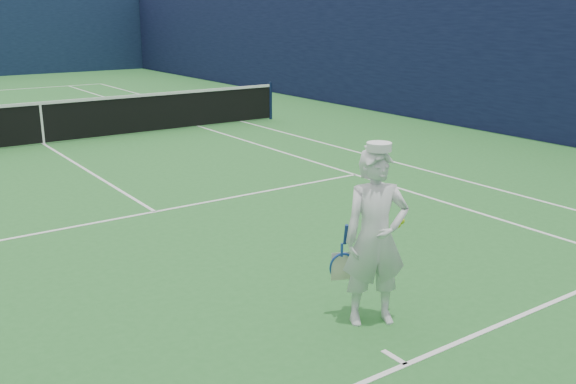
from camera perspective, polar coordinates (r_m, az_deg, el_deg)
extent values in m
plane|color=#2A6F2D|center=(16.18, -20.86, 3.97)|extent=(80.00, 80.00, 0.00)
cube|color=white|center=(6.01, 10.45, -14.85)|extent=(11.03, 0.06, 0.01)
cube|color=white|center=(18.26, -3.95, 6.23)|extent=(0.06, 23.83, 0.01)
cube|color=white|center=(17.60, -7.79, 5.77)|extent=(0.06, 23.77, 0.01)
cube|color=white|center=(10.26, -11.74, -1.73)|extent=(8.23, 0.06, 0.01)
cube|color=white|center=(16.18, -20.86, 3.98)|extent=(0.06, 12.80, 0.01)
cube|color=white|center=(6.10, 9.42, -14.30)|extent=(0.06, 0.30, 0.01)
cube|color=#0D1233|center=(20.71, 6.97, 12.86)|extent=(0.12, 36.12, 4.00)
cylinder|color=#141E4C|center=(18.65, -1.57, 8.12)|extent=(0.09, 0.09, 1.07)
cube|color=black|center=(16.10, -21.03, 5.71)|extent=(12.79, 0.02, 0.92)
cube|color=white|center=(16.03, -21.20, 7.36)|extent=(12.79, 0.04, 0.07)
cube|color=white|center=(16.10, -21.02, 5.60)|extent=(0.05, 0.03, 0.94)
imported|color=white|center=(6.35, 7.78, -4.09)|extent=(0.77, 0.66, 1.79)
cylinder|color=white|center=(6.11, 8.10, 4.00)|extent=(0.24, 0.24, 0.08)
cube|color=white|center=(6.23, 7.71, 3.98)|extent=(0.21, 0.17, 0.02)
cylinder|color=navy|center=(6.34, 5.16, -3.77)|extent=(0.07, 0.10, 0.22)
cube|color=#1B3E97|center=(6.44, 4.81, -5.15)|extent=(0.03, 0.03, 0.14)
torus|color=#1B3E97|center=(6.58, 4.79, -6.59)|extent=(0.31, 0.21, 0.29)
cube|color=beige|center=(6.58, 4.79, -6.59)|extent=(0.20, 0.09, 0.30)
sphere|color=#C9F01B|center=(6.50, 9.72, -2.88)|extent=(0.07, 0.07, 0.07)
sphere|color=#C9F01B|center=(6.52, 10.04, -2.55)|extent=(0.07, 0.07, 0.07)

